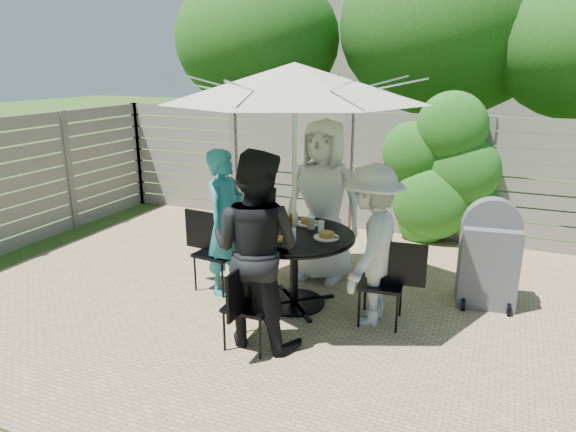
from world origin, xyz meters
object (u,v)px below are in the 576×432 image
at_px(person_left, 226,223).
at_px(chair_right, 382,299).
at_px(coffee_cup, 311,223).
at_px(chair_left, 218,267).
at_px(glass_front, 293,235).
at_px(person_right, 371,246).
at_px(bicycle, 241,191).
at_px(umbrella, 295,82).
at_px(plate_left, 263,227).
at_px(person_back, 323,201).
at_px(glass_right, 321,227).
at_px(syrup_jug, 291,224).
at_px(chair_back, 326,253).
at_px(plate_front, 279,241).
at_px(plate_right, 326,236).
at_px(chair_front, 250,322).
at_px(glass_back, 295,219).
at_px(person_front, 256,250).
at_px(plate_back, 308,222).
at_px(glass_left, 267,226).
at_px(patio_table, 294,256).
at_px(bbq_grill, 488,258).

bearing_deg(person_left, chair_right, -89.94).
distance_m(person_left, coffee_cup, 0.96).
bearing_deg(chair_left, glass_front, -10.05).
bearing_deg(person_right, bicycle, -129.72).
bearing_deg(umbrella, plate_left, 177.90).
relative_size(person_back, bicycle, 0.94).
xyz_separation_m(umbrella, chair_left, (-0.96, 0.04, -2.07)).
bearing_deg(glass_right, syrup_jug, -172.35).
height_order(person_left, syrup_jug, person_left).
relative_size(chair_back, plate_left, 3.50).
xyz_separation_m(chair_back, person_left, (-0.86, -0.93, 0.55)).
bearing_deg(person_right, plate_front, -66.55).
bearing_deg(plate_right, coffee_cup, 137.67).
height_order(chair_front, glass_back, glass_back).
height_order(person_front, plate_right, person_front).
bearing_deg(person_right, person_back, -135.00).
bearing_deg(person_back, chair_right, -40.64).
bearing_deg(person_left, plate_back, -66.55).
height_order(plate_left, bicycle, bicycle).
bearing_deg(glass_left, patio_table, 19.90).
distance_m(umbrella, chair_right, 2.29).
bearing_deg(person_left, glass_front, -105.52).
distance_m(chair_left, person_right, 1.87).
xyz_separation_m(person_front, bicycle, (-1.90, 3.27, -0.37)).
bearing_deg(chair_front, plate_left, 18.24).
relative_size(person_left, chair_right, 1.88).
bearing_deg(chair_left, plate_left, 3.54).
relative_size(chair_left, person_right, 0.57).
bearing_deg(bbq_grill, glass_front, -156.60).
height_order(person_back, chair_left, person_back).
bearing_deg(glass_back, plate_front, -82.49).
xyz_separation_m(person_front, glass_back, (-0.06, 1.09, -0.02)).
xyz_separation_m(chair_right, plate_right, (-0.60, 0.02, 0.58)).
bearing_deg(chair_left, person_front, -37.09).
xyz_separation_m(person_left, plate_front, (0.82, -0.39, 0.02)).
relative_size(umbrella, glass_right, 19.31).
distance_m(plate_right, glass_front, 0.37).
bearing_deg(glass_left, glass_back, 64.90).
height_order(chair_back, person_back, person_back).
bearing_deg(glass_front, person_left, 162.38).
xyz_separation_m(person_back, person_front, (-0.06, -1.66, -0.05)).
height_order(glass_right, syrup_jug, syrup_jug).
relative_size(glass_back, glass_front, 1.00).
distance_m(person_back, glass_back, 0.58).
height_order(plate_back, glass_right, glass_right).
bearing_deg(coffee_cup, bicycle, 132.53).
relative_size(plate_right, glass_left, 1.86).
bearing_deg(coffee_cup, patio_table, -116.54).
bearing_deg(plate_back, plate_left, -137.10).
bearing_deg(bicycle, chair_left, -87.08).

